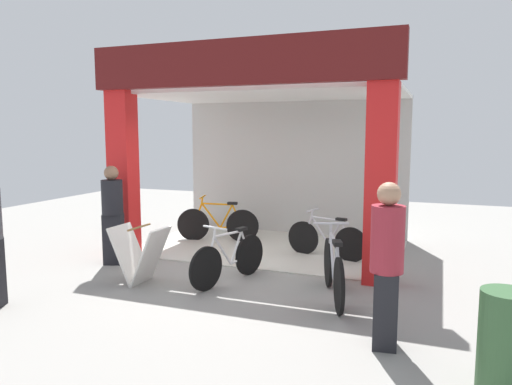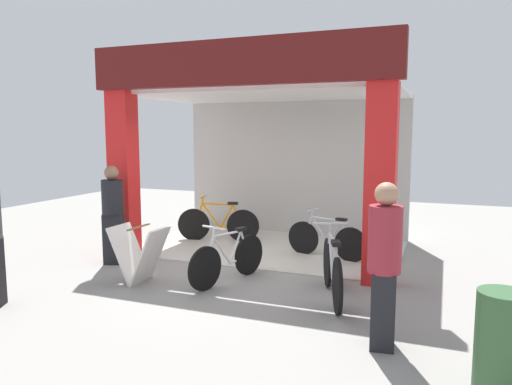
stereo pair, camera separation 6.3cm
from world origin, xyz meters
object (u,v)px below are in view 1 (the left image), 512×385
object	(u,v)px
sandwich_board_sign	(140,255)
pedestrian_0	(387,263)
bicycle_parked_1	(229,259)
trash_bin	(504,344)
pedestrian_2	(113,213)
bicycle_inside_1	(218,223)
bicycle_inside_0	(327,239)
bicycle_parked_0	(333,270)

from	to	relation	value
sandwich_board_sign	pedestrian_0	size ratio (longest dim) A/B	0.50
bicycle_parked_1	trash_bin	distance (m)	3.95
bicycle_parked_1	pedestrian_0	size ratio (longest dim) A/B	0.90
pedestrian_0	sandwich_board_sign	bearing A→B (deg)	165.84
pedestrian_0	pedestrian_2	size ratio (longest dim) A/B	1.04
bicycle_inside_1	pedestrian_2	bearing A→B (deg)	-112.83
bicycle_parked_1	sandwich_board_sign	size ratio (longest dim) A/B	1.80
bicycle_inside_0	bicycle_parked_1	xyz separation A→B (m)	(-1.03, -1.86, 0.01)
sandwich_board_sign	bicycle_inside_1	bearing A→B (deg)	92.34
bicycle_inside_0	pedestrian_0	world-z (taller)	pedestrian_0
sandwich_board_sign	pedestrian_0	bearing A→B (deg)	-14.16
bicycle_inside_0	bicycle_parked_0	xyz separation A→B (m)	(0.55, -2.02, 0.05)
pedestrian_2	trash_bin	distance (m)	6.05
bicycle_parked_1	trash_bin	bearing A→B (deg)	-30.61
pedestrian_0	bicycle_inside_1	bearing A→B (deg)	134.28
bicycle_parked_1	pedestrian_2	xyz separation A→B (m)	(-2.21, 0.23, 0.50)
pedestrian_2	bicycle_parked_1	bearing A→B (deg)	-5.88
bicycle_inside_1	pedestrian_2	distance (m)	2.37
sandwich_board_sign	bicycle_inside_0	bearing A→B (deg)	46.82
sandwich_board_sign	trash_bin	distance (m)	4.83
sandwich_board_sign	pedestrian_2	bearing A→B (deg)	144.28
bicycle_inside_0	bicycle_parked_0	bearing A→B (deg)	-74.83
bicycle_inside_0	bicycle_parked_1	world-z (taller)	bicycle_parked_1
pedestrian_2	sandwich_board_sign	bearing A→B (deg)	-35.72
bicycle_parked_1	sandwich_board_sign	distance (m)	1.29
trash_bin	bicycle_inside_1	bearing A→B (deg)	137.05
pedestrian_0	bicycle_inside_0	bearing A→B (deg)	112.41
bicycle_parked_0	bicycle_parked_1	size ratio (longest dim) A/B	1.09
bicycle_inside_0	trash_bin	bearing A→B (deg)	-58.50
bicycle_inside_1	bicycle_parked_1	size ratio (longest dim) A/B	1.06
sandwich_board_sign	trash_bin	size ratio (longest dim) A/B	0.94
bicycle_parked_1	trash_bin	world-z (taller)	trash_bin
bicycle_inside_0	pedestrian_0	bearing A→B (deg)	-67.59
bicycle_parked_1	trash_bin	xyz separation A→B (m)	(3.40, -2.01, 0.10)
bicycle_inside_0	bicycle_parked_1	bearing A→B (deg)	-119.01
bicycle_inside_1	bicycle_parked_0	size ratio (longest dim) A/B	0.97
bicycle_inside_0	sandwich_board_sign	world-z (taller)	sandwich_board_sign
bicycle_parked_0	trash_bin	distance (m)	2.60
bicycle_inside_0	sandwich_board_sign	bearing A→B (deg)	-133.18
bicycle_parked_0	sandwich_board_sign	distance (m)	2.79
bicycle_inside_0	pedestrian_2	world-z (taller)	pedestrian_2
bicycle_inside_0	bicycle_inside_1	distance (m)	2.39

